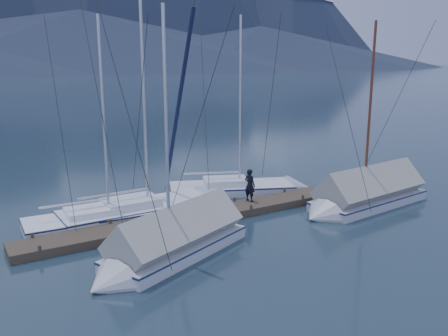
{
  "coord_description": "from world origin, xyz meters",
  "views": [
    {
      "loc": [
        -10.56,
        -15.31,
        6.88
      ],
      "look_at": [
        0.0,
        2.0,
        2.2
      ],
      "focal_mm": 38.0,
      "sensor_mm": 36.0,
      "label": 1
    }
  ],
  "objects_px": {
    "sailboat_open_left": "(121,217)",
    "sailboat_covered_far": "(167,247)",
    "sailboat_open_mid": "(159,208)",
    "person": "(250,185)",
    "sailboat_open_right": "(249,189)",
    "sailboat_covered_near": "(362,197)"
  },
  "relations": [
    {
      "from": "sailboat_open_right",
      "to": "person",
      "type": "relative_size",
      "value": 6.38
    },
    {
      "from": "sailboat_open_left",
      "to": "sailboat_open_mid",
      "type": "bearing_deg",
      "value": 7.11
    },
    {
      "from": "sailboat_open_left",
      "to": "person",
      "type": "relative_size",
      "value": 6.11
    },
    {
      "from": "sailboat_open_mid",
      "to": "sailboat_open_right",
      "type": "distance_m",
      "value": 5.43
    },
    {
      "from": "sailboat_open_mid",
      "to": "sailboat_open_right",
      "type": "bearing_deg",
      "value": 6.17
    },
    {
      "from": "sailboat_open_left",
      "to": "person",
      "type": "bearing_deg",
      "value": -13.88
    },
    {
      "from": "sailboat_open_left",
      "to": "sailboat_covered_near",
      "type": "xyz_separation_m",
      "value": [
        10.44,
        -4.1,
        0.31
      ]
    },
    {
      "from": "sailboat_open_right",
      "to": "sailboat_covered_near",
      "type": "height_order",
      "value": "sailboat_open_right"
    },
    {
      "from": "sailboat_open_left",
      "to": "sailboat_open_right",
      "type": "relative_size",
      "value": 0.96
    },
    {
      "from": "sailboat_open_left",
      "to": "sailboat_covered_far",
      "type": "bearing_deg",
      "value": -89.95
    },
    {
      "from": "sailboat_covered_near",
      "to": "sailboat_open_right",
      "type": "bearing_deg",
      "value": 122.21
    },
    {
      "from": "sailboat_open_left",
      "to": "sailboat_open_mid",
      "type": "relative_size",
      "value": 0.89
    },
    {
      "from": "sailboat_covered_near",
      "to": "person",
      "type": "bearing_deg",
      "value": 150.05
    },
    {
      "from": "sailboat_open_right",
      "to": "sailboat_open_left",
      "type": "bearing_deg",
      "value": -173.59
    },
    {
      "from": "sailboat_covered_near",
      "to": "sailboat_covered_far",
      "type": "height_order",
      "value": "sailboat_covered_far"
    },
    {
      "from": "sailboat_open_right",
      "to": "person",
      "type": "bearing_deg",
      "value": -123.94
    },
    {
      "from": "sailboat_covered_near",
      "to": "sailboat_open_mid",
      "type": "bearing_deg",
      "value": 152.96
    },
    {
      "from": "sailboat_covered_far",
      "to": "sailboat_open_mid",
      "type": "bearing_deg",
      "value": 69.04
    },
    {
      "from": "sailboat_covered_near",
      "to": "sailboat_covered_far",
      "type": "relative_size",
      "value": 1.0
    },
    {
      "from": "sailboat_open_right",
      "to": "sailboat_covered_far",
      "type": "relative_size",
      "value": 1.04
    },
    {
      "from": "sailboat_open_mid",
      "to": "person",
      "type": "distance_m",
      "value": 4.33
    },
    {
      "from": "person",
      "to": "sailboat_covered_near",
      "type": "bearing_deg",
      "value": -140.5
    }
  ]
}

